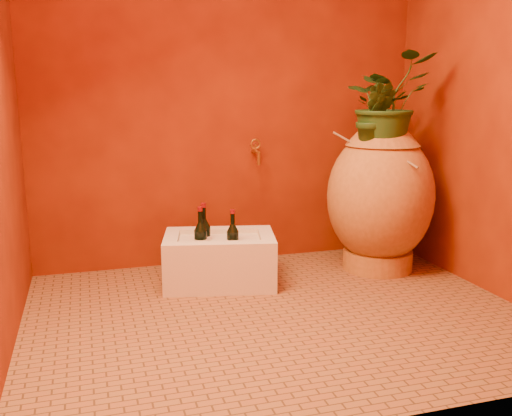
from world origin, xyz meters
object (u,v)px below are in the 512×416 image
object	(u,v)px
amphora	(380,196)
wine_bottle_b	(233,242)
wine_bottle_c	(201,241)
wall_tap	(256,151)
stone_basin	(220,260)
wine_bottle_a	(204,238)

from	to	relation	value
amphora	wine_bottle_b	distance (m)	0.99
wine_bottle_c	wall_tap	size ratio (longest dim) A/B	1.95
wall_tap	wine_bottle_c	bearing A→B (deg)	-138.23
stone_basin	wine_bottle_c	world-z (taller)	wine_bottle_c
amphora	stone_basin	xyz separation A→B (m)	(-1.03, 0.01, -0.33)
wine_bottle_b	amphora	bearing A→B (deg)	3.52
wine_bottle_a	wine_bottle_c	bearing A→B (deg)	-121.10
wine_bottle_b	stone_basin	bearing A→B (deg)	131.73
stone_basin	wine_bottle_b	bearing A→B (deg)	-48.27
amphora	wall_tap	bearing A→B (deg)	151.20
wine_bottle_a	stone_basin	bearing A→B (deg)	-11.09
wine_bottle_a	wall_tap	size ratio (longest dim) A/B	2.01
amphora	wine_bottle_c	xyz separation A→B (m)	(-1.14, -0.02, -0.20)
stone_basin	wine_bottle_c	size ratio (longest dim) A/B	2.28
wine_bottle_b	wall_tap	bearing A→B (deg)	58.29
wall_tap	wine_bottle_b	bearing A→B (deg)	-121.71
wine_bottle_b	wall_tap	world-z (taller)	wall_tap
wine_bottle_a	wall_tap	bearing A→B (deg)	39.97
amphora	stone_basin	size ratio (longest dim) A/B	1.33
wine_bottle_a	wall_tap	world-z (taller)	wall_tap
wine_bottle_a	wine_bottle_c	xyz separation A→B (m)	(-0.03, -0.05, -0.00)
stone_basin	wine_bottle_c	bearing A→B (deg)	-163.97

